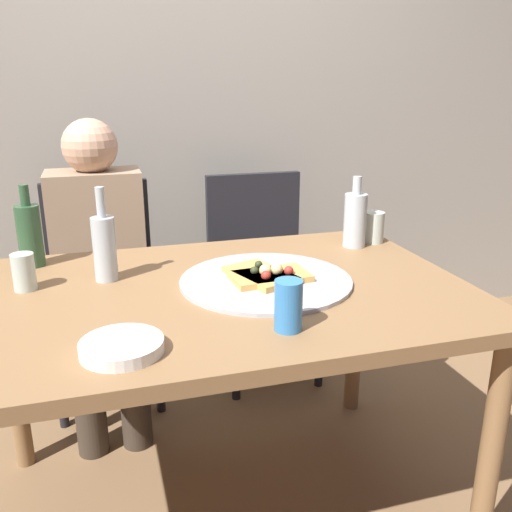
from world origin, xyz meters
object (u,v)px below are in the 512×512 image
object	(u,v)px
chair_right	(261,262)
water_bottle	(104,246)
pizza_slice_last	(262,274)
chair_left	(102,277)
pizza_tray	(266,281)
plate_stack	(122,347)
tumbler_far	(24,272)
soda_can	(288,305)
wine_bottle	(30,234)
guest_in_sweater	(100,259)
beer_bottle	(355,219)
tumbler_near	(373,227)
pizza_slice_extra	(271,275)
dining_table	(221,315)

from	to	relation	value
chair_right	water_bottle	bearing A→B (deg)	45.77
pizza_slice_last	chair_left	xyz separation A→B (m)	(-0.45, 0.85, -0.26)
pizza_tray	plate_stack	bearing A→B (deg)	-142.99
tumbler_far	soda_can	xyz separation A→B (m)	(0.61, -0.45, 0.01)
wine_bottle	guest_in_sweater	bearing A→B (deg)	60.37
chair_right	beer_bottle	bearing A→B (deg)	105.17
tumbler_near	chair_right	world-z (taller)	chair_right
pizza_slice_last	plate_stack	size ratio (longest dim) A/B	1.39
water_bottle	guest_in_sweater	xyz separation A→B (m)	(-0.02, 0.55, -0.21)
wine_bottle	tumbler_far	xyz separation A→B (m)	(-0.00, -0.22, -0.05)
tumbler_far	guest_in_sweater	xyz separation A→B (m)	(0.20, 0.57, -0.16)
guest_in_sweater	pizza_slice_last	bearing A→B (deg)	122.78
pizza_tray	water_bottle	xyz separation A→B (m)	(-0.44, 0.15, 0.10)
pizza_slice_last	pizza_slice_extra	xyz separation A→B (m)	(0.02, -0.02, 0.00)
water_bottle	guest_in_sweater	bearing A→B (deg)	92.01
tumbler_far	beer_bottle	bearing A→B (deg)	6.66
chair_right	guest_in_sweater	bearing A→B (deg)	12.20
water_bottle	tumbler_near	size ratio (longest dim) A/B	2.49
dining_table	pizza_tray	size ratio (longest dim) A/B	2.81
guest_in_sweater	dining_table	bearing A→B (deg)	114.38
pizza_slice_extra	dining_table	bearing A→B (deg)	-179.72
pizza_slice_extra	soda_can	bearing A→B (deg)	-100.28
tumbler_near	tumbler_far	bearing A→B (deg)	-172.45
pizza_slice_extra	chair_left	bearing A→B (deg)	118.57
pizza_tray	chair_left	bearing A→B (deg)	118.14
beer_bottle	plate_stack	xyz separation A→B (m)	(-0.83, -0.58, -0.08)
water_bottle	chair_left	xyz separation A→B (m)	(-0.02, 0.70, -0.34)
plate_stack	chair_left	size ratio (longest dim) A/B	0.20
tumbler_near	wine_bottle	bearing A→B (deg)	176.81
water_bottle	plate_stack	xyz separation A→B (m)	(0.02, -0.47, -0.09)
pizza_tray	chair_left	world-z (taller)	chair_left
plate_stack	chair_left	bearing A→B (deg)	91.72
pizza_slice_extra	chair_right	bearing A→B (deg)	75.00
water_bottle	tumbler_near	bearing A→B (deg)	8.20
pizza_slice_last	tumbler_near	bearing A→B (deg)	29.11
tumbler_far	chair_left	bearing A→B (deg)	74.40
chair_right	pizza_slice_last	bearing A→B (deg)	73.32
wine_bottle	chair_right	distance (m)	1.08
dining_table	tumbler_far	distance (m)	0.56
pizza_slice_extra	water_bottle	bearing A→B (deg)	160.20
tumbler_far	chair_right	distance (m)	1.19
pizza_slice_last	beer_bottle	bearing A→B (deg)	31.22
pizza_tray	chair_left	distance (m)	1.00
plate_stack	chair_right	bearing A→B (deg)	60.43
wine_bottle	dining_table	bearing A→B (deg)	-34.67
pizza_slice_extra	soda_can	world-z (taller)	soda_can
dining_table	plate_stack	distance (m)	0.43
water_bottle	beer_bottle	bearing A→B (deg)	7.14
pizza_slice_last	guest_in_sweater	world-z (taller)	guest_in_sweater
tumbler_near	soda_can	xyz separation A→B (m)	(-0.53, -0.60, 0.01)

